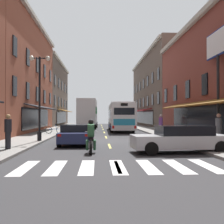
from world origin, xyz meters
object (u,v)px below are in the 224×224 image
Objects in this scene: transit_bus at (120,117)px; pedestrian_rear at (161,124)px; sedan_far at (181,139)px; sedan_near at (77,134)px; motorcycle_rider at (91,138)px; pedestrian_near at (8,130)px; sedan_mid at (91,122)px; pedestrian_mid at (219,129)px; street_lamp_twin at (40,94)px; bicycle_near at (54,130)px; pedestrian_far at (161,123)px; box_truck at (88,114)px; billboard_sign at (218,55)px.

transit_bus reaches higher than pedestrian_rear.
sedan_near is at bearing 142.54° from sedan_far.
transit_bus is 18.84m from motorcycle_rider.
sedan_far is 8.81m from pedestrian_near.
pedestrian_mid reaches higher than sedan_mid.
street_lamp_twin reaches higher than pedestrian_near.
bicycle_near is at bearing 123.65° from sedan_far.
street_lamp_twin is at bearing 98.41° from pedestrian_far.
sedan_far is 10.46m from pedestrian_rear.
transit_bus is 6.17× the size of pedestrian_mid.
box_truck is 24.03m from motorcycle_rider.
sedan_far is 15.50m from pedestrian_far.
sedan_near is 2.66× the size of pedestrian_rear.
pedestrian_near is at bearing -92.45° from bicycle_near.
sedan_near is 4.69m from pedestrian_near.
pedestrian_rear is at bearing 59.57° from motorcycle_rider.
sedan_far is 2.75× the size of pedestrian_near.
billboard_sign is at bearing -73.38° from sedan_mid.
sedan_mid is 2.62× the size of pedestrian_near.
motorcycle_rider is at bearing -88.44° from sedan_mid.
pedestrian_mid is (7.19, 1.44, 0.38)m from motorcycle_rider.
box_truck is 12.12m from pedestrian_far.
pedestrian_mid reaches higher than pedestrian_far.
pedestrian_mid is 0.32× the size of street_lamp_twin.
box_truck is at bearing 7.80° from pedestrian_far.
billboard_sign reaches higher than pedestrian_mid.
sedan_far is 2.69× the size of pedestrian_far.
street_lamp_twin is at bearing -116.19° from transit_bus.
sedan_far is at bearing 145.96° from pedestrian_near.
street_lamp_twin reaches higher than sedan_near.
billboard_sign is at bearing -36.38° from bicycle_near.
sedan_far is at bearing -131.39° from pedestrian_rear.
motorcycle_rider is 12.79m from bicycle_near.
transit_bus is at bearing 63.81° from street_lamp_twin.
pedestrian_far is at bearing -66.61° from sedan_mid.
box_truck reaches higher than sedan_near.
street_lamp_twin is at bearing -127.05° from pedestrian_near.
bicycle_near is at bearing 107.18° from motorcycle_rider.
pedestrian_far is 14.90m from street_lamp_twin.
motorcycle_rider is at bearing 177.44° from sedan_far.
billboard_sign is at bearing 150.03° from pedestrian_far.
pedestrian_near is 18.37m from pedestrian_far.
billboard_sign is at bearing -65.99° from box_truck.
street_lamp_twin is (-8.10, 5.19, 2.63)m from sedan_far.
pedestrian_near reaches higher than sedan_mid.
pedestrian_mid is at bearing 155.45° from pedestrian_near.
pedestrian_rear is at bearing 107.78° from billboard_sign.
sedan_near is 1.02× the size of sedan_mid.
pedestrian_mid is 1.02× the size of pedestrian_rear.
transit_bus is 5.44× the size of motorcycle_rider.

